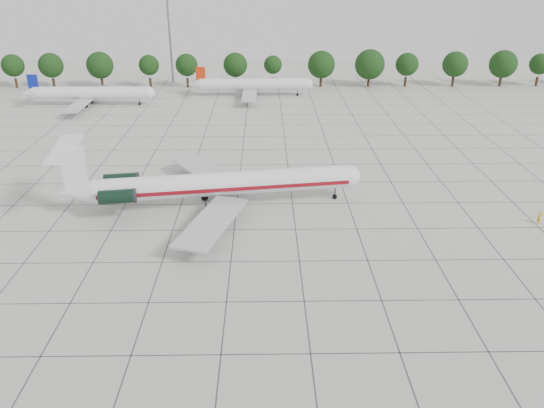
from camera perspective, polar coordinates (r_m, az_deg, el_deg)
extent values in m
plane|color=#B8B9B1|center=(69.19, 2.55, -2.74)|extent=(260.00, 260.00, 0.00)
cube|color=#383838|center=(82.75, 1.97, 2.07)|extent=(170.00, 170.00, 0.02)
cylinder|color=silver|center=(74.44, -5.01, 2.21)|extent=(35.87, 8.36, 3.28)
sphere|color=silver|center=(77.59, 8.28, 3.00)|extent=(3.28, 3.28, 3.28)
cone|color=silver|center=(76.00, -20.50, 1.14)|extent=(5.39, 3.96, 3.28)
cube|color=maroon|center=(76.07, -5.11, 2.51)|extent=(34.43, 5.03, 0.55)
cube|color=maroon|center=(73.02, -4.90, 1.53)|extent=(34.43, 5.03, 0.55)
cube|color=#B7BABC|center=(83.14, -7.18, 3.58)|extent=(11.99, 14.97, 0.30)
cube|color=#B7BABC|center=(66.76, -6.48, -1.91)|extent=(8.68, 15.59, 0.30)
cube|color=black|center=(76.92, -15.92, 2.31)|extent=(2.35, 1.59, 0.25)
cylinder|color=black|center=(77.56, -15.87, 2.51)|extent=(4.99, 2.55, 1.89)
cube|color=black|center=(72.82, -16.25, 0.98)|extent=(2.35, 1.59, 0.25)
cylinder|color=black|center=(72.19, -16.30, 0.76)|extent=(4.99, 2.55, 1.89)
cube|color=silver|center=(74.66, -20.52, 3.61)|extent=(3.19, 0.73, 5.96)
cube|color=silver|center=(73.93, -21.37, 5.57)|extent=(4.65, 12.23, 0.22)
cylinder|color=black|center=(78.02, 6.77, 1.19)|extent=(0.23, 0.23, 1.89)
cylinder|color=black|center=(78.26, 6.75, 0.79)|extent=(0.73, 0.37, 0.70)
cylinder|color=black|center=(77.56, -7.30, 1.30)|extent=(0.27, 0.27, 1.79)
cylinder|color=black|center=(77.88, -7.27, 0.76)|extent=(1.07, 0.73, 0.99)
cylinder|color=black|center=(72.84, -7.12, -0.31)|extent=(0.27, 0.27, 1.79)
cylinder|color=black|center=(73.18, -7.09, -0.87)|extent=(1.07, 0.73, 0.99)
imported|color=#BC9E0B|center=(78.66, 26.79, -1.31)|extent=(0.74, 0.60, 1.76)
cylinder|color=silver|center=(136.20, -18.85, 11.24)|extent=(27.20, 3.00, 3.00)
cube|color=#B7BABC|center=(136.76, -19.19, 10.73)|extent=(3.50, 27.20, 0.25)
cube|color=#0A1A8E|center=(140.33, -24.34, 11.85)|extent=(2.40, 0.25, 3.60)
cylinder|color=black|center=(139.11, -18.84, 10.40)|extent=(0.80, 0.45, 0.80)
cylinder|color=black|center=(135.05, -19.37, 9.92)|extent=(0.80, 0.45, 0.80)
cylinder|color=silver|center=(138.69, -1.97, 12.75)|extent=(27.20, 3.00, 3.00)
cube|color=#B7BABC|center=(138.97, -2.38, 12.26)|extent=(3.50, 27.20, 0.25)
cube|color=red|center=(139.06, -7.69, 13.68)|extent=(2.40, 0.25, 3.60)
cylinder|color=black|center=(141.42, -2.35, 11.90)|extent=(0.80, 0.45, 0.80)
cylinder|color=black|center=(137.14, -2.39, 11.49)|extent=(0.80, 0.45, 0.80)
cylinder|color=#332114|center=(163.99, -25.79, 11.62)|extent=(0.70, 0.70, 2.50)
sphere|color=black|center=(163.17, -26.11, 13.23)|extent=(5.94, 5.94, 5.94)
cylinder|color=#332114|center=(160.06, -22.41, 11.94)|extent=(0.70, 0.70, 2.50)
sphere|color=black|center=(159.22, -22.69, 13.59)|extent=(6.57, 6.57, 6.57)
cylinder|color=#332114|center=(155.82, -17.79, 12.30)|extent=(0.70, 0.70, 2.50)
sphere|color=black|center=(154.95, -18.02, 14.01)|extent=(7.15, 7.15, 7.15)
cylinder|color=#332114|center=(152.60, -12.93, 12.60)|extent=(0.70, 0.70, 2.50)
sphere|color=black|center=(151.71, -13.11, 14.35)|extent=(5.43, 5.43, 5.43)
cylinder|color=#332114|center=(150.86, -9.05, 12.77)|extent=(0.70, 0.70, 2.50)
sphere|color=black|center=(149.96, -9.17, 14.55)|extent=(5.99, 5.99, 5.99)
cylinder|color=#332114|center=(149.60, -3.91, 12.92)|extent=(0.70, 0.70, 2.50)
sphere|color=black|center=(148.70, -3.97, 14.71)|extent=(6.50, 6.50, 6.50)
cylinder|color=#332114|center=(149.43, 0.09, 12.96)|extent=(0.70, 0.70, 2.50)
sphere|color=black|center=(148.53, 0.09, 14.75)|extent=(4.93, 4.93, 4.93)
cylinder|color=#332114|center=(150.23, 5.26, 12.92)|extent=(0.70, 0.70, 2.50)
sphere|color=black|center=(149.33, 5.33, 14.70)|extent=(7.40, 7.40, 7.40)
cylinder|color=#332114|center=(152.18, 10.33, 12.79)|extent=(0.70, 0.70, 2.50)
sphere|color=black|center=(151.29, 10.47, 14.54)|extent=(8.08, 8.08, 8.08)
cylinder|color=#332114|center=(154.44, 14.13, 12.62)|extent=(0.70, 0.70, 2.50)
sphere|color=black|center=(153.57, 14.32, 14.35)|extent=(6.17, 6.17, 6.17)
cylinder|color=#332114|center=(158.30, 18.86, 12.34)|extent=(0.70, 0.70, 2.50)
sphere|color=black|center=(157.44, 19.10, 14.02)|extent=(6.82, 6.82, 6.82)
cylinder|color=#332114|center=(163.13, 23.33, 12.00)|extent=(0.70, 0.70, 2.50)
sphere|color=black|center=(162.30, 23.61, 13.63)|extent=(7.44, 7.44, 7.44)
cylinder|color=#332114|center=(167.48, 26.58, 11.71)|extent=(0.70, 0.70, 2.50)
sphere|color=black|center=(166.67, 26.89, 13.28)|extent=(5.66, 5.66, 5.66)
cylinder|color=slate|center=(156.61, -10.93, 17.26)|extent=(0.56, 0.56, 25.00)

